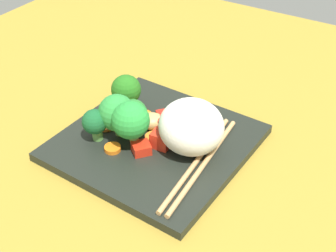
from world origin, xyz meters
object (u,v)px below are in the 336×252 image
object	(u,v)px
carrot_slice_3	(113,148)
chopstick_pair	(200,163)
broccoli_floret_2	(126,90)
rice_mound	(191,127)
square_plate	(155,142)

from	to	relation	value
carrot_slice_3	chopstick_pair	world-z (taller)	same
carrot_slice_3	broccoli_floret_2	bearing A→B (deg)	-155.23
rice_mound	broccoli_floret_2	size ratio (longest dim) A/B	1.58
rice_mound	broccoli_floret_2	distance (cm)	13.60
square_plate	chopstick_pair	size ratio (longest dim) A/B	1.18
carrot_slice_3	rice_mound	bearing A→B (deg)	124.24
broccoli_floret_2	carrot_slice_3	distance (cm)	10.72
carrot_slice_3	chopstick_pair	size ratio (longest dim) A/B	0.11
rice_mound	chopstick_pair	world-z (taller)	rice_mound
square_plate	broccoli_floret_2	size ratio (longest dim) A/B	4.33
rice_mound	carrot_slice_3	size ratio (longest dim) A/B	3.94
broccoli_floret_2	carrot_slice_3	xyz separation A→B (cm)	(9.34, 4.31, -3.01)
carrot_slice_3	chopstick_pair	bearing A→B (deg)	107.44
broccoli_floret_2	square_plate	bearing A→B (deg)	62.35
square_plate	rice_mound	xyz separation A→B (cm)	(-0.85, 5.26, 4.36)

